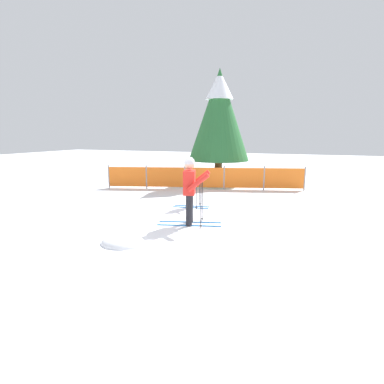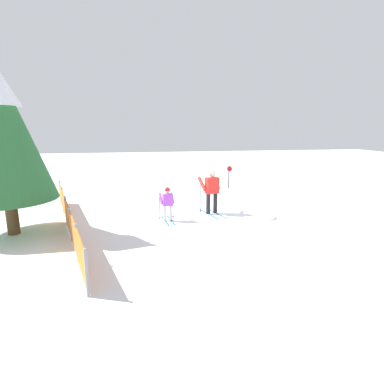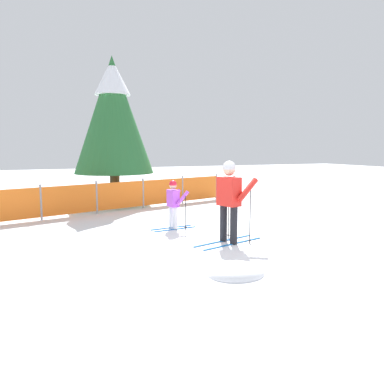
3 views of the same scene
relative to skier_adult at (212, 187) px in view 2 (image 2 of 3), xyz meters
name	(u,v)px [view 2 (image 2 of 3)]	position (x,y,z in m)	size (l,w,h in m)	color
ground_plane	(213,215)	(-0.17, -0.01, -1.03)	(60.00, 60.00, 0.00)	white
skier_adult	(212,187)	(0.00, 0.00, 0.00)	(1.67, 0.88, 1.73)	#1966B2
skier_child	(168,201)	(-0.62, 1.73, -0.33)	(1.16, 0.56, 1.21)	#1966B2
safety_fence	(68,217)	(-1.27, 4.90, -0.54)	(7.96, 2.40, 1.00)	gray
conifer_far	(1,128)	(-1.14, 6.54, 2.16)	(2.78, 2.78, 5.17)	#4C3823
trail_marker	(229,174)	(4.61, -2.09, -0.27)	(0.14, 0.26, 1.22)	black
snow_mound	(265,217)	(-0.85, -1.81, -1.03)	(0.95, 0.80, 0.38)	white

